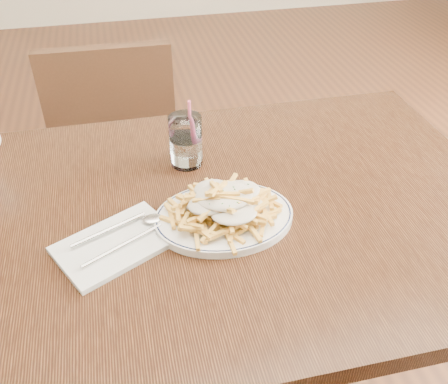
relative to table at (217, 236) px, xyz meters
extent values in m
cube|color=black|center=(0.00, 0.00, 0.06)|extent=(1.20, 0.80, 0.04)
cylinder|color=black|center=(-0.55, 0.35, -0.32)|extent=(0.05, 0.05, 0.71)
cylinder|color=black|center=(0.55, 0.35, -0.32)|extent=(0.05, 0.05, 0.71)
cube|color=#321D10|center=(-0.19, 0.83, -0.27)|extent=(0.40, 0.40, 0.04)
cube|color=#321D10|center=(-0.19, 0.65, -0.04)|extent=(0.39, 0.04, 0.43)
cylinder|color=#321D10|center=(-0.02, 1.00, -0.48)|extent=(0.03, 0.03, 0.38)
cylinder|color=#321D10|center=(-0.35, 1.00, -0.48)|extent=(0.03, 0.03, 0.38)
cylinder|color=#321D10|center=(-0.02, 0.66, -0.48)|extent=(0.03, 0.03, 0.38)
cylinder|color=#321D10|center=(-0.36, 0.67, -0.48)|extent=(0.03, 0.03, 0.38)
torus|color=black|center=(0.00, -0.05, 0.09)|extent=(0.31, 0.31, 0.01)
ellipsoid|color=beige|center=(0.00, -0.05, 0.14)|extent=(0.17, 0.15, 0.02)
cube|color=silver|center=(-0.20, -0.07, 0.08)|extent=(0.25, 0.22, 0.01)
cylinder|color=white|center=(-0.03, 0.17, 0.14)|extent=(0.07, 0.07, 0.12)
cylinder|color=white|center=(-0.03, 0.17, 0.11)|extent=(0.06, 0.06, 0.06)
cylinder|color=#FF6197|center=(-0.02, 0.18, 0.16)|extent=(0.01, 0.04, 0.15)
camera|label=1|loc=(-0.16, -0.76, 0.71)|focal=40.00mm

